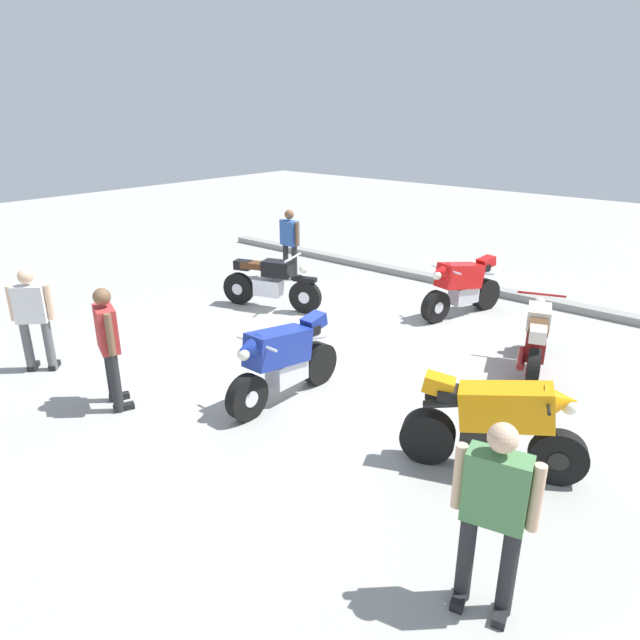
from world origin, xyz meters
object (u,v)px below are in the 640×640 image
at_px(motorcycle_red_sportbike, 462,285).
at_px(motorcycle_cream_vintage, 536,340).
at_px(motorcycle_blue_sportbike, 283,359).
at_px(person_in_blue_shirt, 290,240).
at_px(person_in_red_shirt, 108,341).
at_px(person_in_green_shirt, 494,508).
at_px(motorcycle_black_cruiser, 270,283).
at_px(motorcycle_orange_sportbike, 495,423).
at_px(person_in_white_shirt, 33,315).

xyz_separation_m(motorcycle_red_sportbike, motorcycle_cream_vintage, (1.95, -1.49, -0.11)).
bearing_deg(motorcycle_blue_sportbike, motorcycle_cream_vintage, 144.71).
bearing_deg(person_in_blue_shirt, motorcycle_cream_vintage, -94.06).
xyz_separation_m(motorcycle_cream_vintage, person_in_red_shirt, (-3.80, -4.64, 0.44)).
xyz_separation_m(motorcycle_cream_vintage, person_in_green_shirt, (1.31, -4.52, 0.45)).
relative_size(motorcycle_black_cruiser, person_in_green_shirt, 1.23).
bearing_deg(motorcycle_cream_vintage, motorcycle_orange_sportbike, 172.91).
height_order(motorcycle_cream_vintage, person_in_white_shirt, person_in_white_shirt).
xyz_separation_m(motorcycle_orange_sportbike, person_in_blue_shirt, (-6.72, 4.04, 0.30)).
distance_m(motorcycle_blue_sportbike, person_in_blue_shirt, 5.82).
bearing_deg(motorcycle_blue_sportbike, person_in_red_shirt, -44.83).
xyz_separation_m(motorcycle_orange_sportbike, person_in_white_shirt, (-6.24, -1.96, 0.29)).
height_order(motorcycle_orange_sportbike, motorcycle_black_cruiser, motorcycle_orange_sportbike).
height_order(motorcycle_orange_sportbike, motorcycle_cream_vintage, motorcycle_orange_sportbike).
bearing_deg(motorcycle_orange_sportbike, person_in_red_shirt, -179.99).
distance_m(motorcycle_orange_sportbike, motorcycle_cream_vintage, 2.87).
bearing_deg(motorcycle_blue_sportbike, motorcycle_orange_sportbike, 96.15).
distance_m(motorcycle_blue_sportbike, motorcycle_red_sportbike, 4.58).
height_order(motorcycle_orange_sportbike, person_in_green_shirt, person_in_green_shirt).
relative_size(person_in_white_shirt, person_in_blue_shirt, 0.99).
relative_size(motorcycle_red_sportbike, person_in_green_shirt, 1.17).
relative_size(motorcycle_blue_sportbike, person_in_green_shirt, 1.19).
bearing_deg(person_in_white_shirt, motorcycle_black_cruiser, -53.65).
xyz_separation_m(motorcycle_blue_sportbike, person_in_white_shirt, (-3.42, -1.69, 0.29)).
distance_m(motorcycle_red_sportbike, person_in_blue_shirt, 4.19).
distance_m(motorcycle_blue_sportbike, person_in_white_shirt, 3.83).
distance_m(motorcycle_blue_sportbike, motorcycle_black_cruiser, 3.77).
bearing_deg(motorcycle_black_cruiser, motorcycle_cream_vintage, -12.16).
relative_size(motorcycle_blue_sportbike, person_in_blue_shirt, 1.23).
distance_m(motorcycle_black_cruiser, person_in_blue_shirt, 2.12).
height_order(motorcycle_black_cruiser, person_in_green_shirt, person_in_green_shirt).
bearing_deg(person_in_blue_shirt, person_in_white_shirt, -168.08).
bearing_deg(person_in_red_shirt, motorcycle_blue_sportbike, -24.12).
distance_m(motorcycle_red_sportbike, motorcycle_black_cruiser, 3.66).
bearing_deg(person_in_green_shirt, motorcycle_red_sportbike, -164.18).
bearing_deg(person_in_white_shirt, motorcycle_cream_vintage, -94.85).
bearing_deg(motorcycle_blue_sportbike, person_in_green_shirt, 68.31).
distance_m(motorcycle_orange_sportbike, person_in_blue_shirt, 7.85).
height_order(motorcycle_red_sportbike, person_in_white_shirt, person_in_white_shirt).
bearing_deg(motorcycle_black_cruiser, motorcycle_orange_sportbike, -40.29).
relative_size(motorcycle_red_sportbike, motorcycle_black_cruiser, 0.95).
xyz_separation_m(motorcycle_red_sportbike, person_in_green_shirt, (3.27, -6.02, 0.34)).
relative_size(motorcycle_black_cruiser, person_in_blue_shirt, 1.28).
relative_size(motorcycle_black_cruiser, person_in_white_shirt, 1.29).
height_order(motorcycle_red_sportbike, person_in_red_shirt, person_in_red_shirt).
bearing_deg(motorcycle_red_sportbike, motorcycle_blue_sportbike, 12.22).
bearing_deg(motorcycle_orange_sportbike, motorcycle_red_sportbike, 98.07).
height_order(person_in_white_shirt, person_in_blue_shirt, person_in_blue_shirt).
xyz_separation_m(person_in_white_shirt, person_in_red_shirt, (1.84, 0.13, 0.04)).
bearing_deg(motorcycle_cream_vintage, motorcycle_red_sportbike, 33.50).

